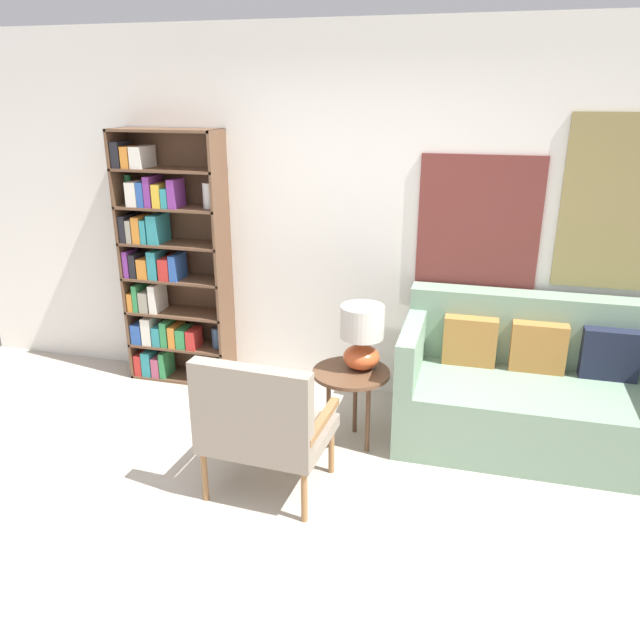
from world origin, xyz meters
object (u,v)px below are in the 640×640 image
object	(u,v)px
bookshelf	(166,265)
armchair	(261,422)
side_table	(351,379)
couch	(535,391)
table_lamp	(362,334)

from	to	relation	value
bookshelf	armchair	xyz separation A→B (m)	(1.27, -1.38, -0.46)
armchair	side_table	size ratio (longest dim) A/B	1.67
couch	armchair	bearing A→B (deg)	-144.52
bookshelf	table_lamp	distance (m)	1.80
armchair	bookshelf	bearing A→B (deg)	132.77
armchair	side_table	xyz separation A→B (m)	(0.36, 0.72, -0.03)
armchair	table_lamp	bearing A→B (deg)	62.04
side_table	table_lamp	distance (m)	0.31
couch	table_lamp	world-z (taller)	table_lamp
bookshelf	table_lamp	bearing A→B (deg)	-19.35
couch	table_lamp	distance (m)	1.24
table_lamp	armchair	bearing A→B (deg)	-117.96
bookshelf	armchair	distance (m)	1.93
armchair	table_lamp	world-z (taller)	table_lamp
bookshelf	armchair	world-z (taller)	bookshelf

